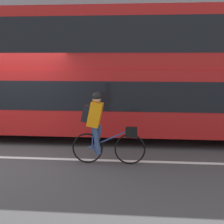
# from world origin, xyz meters

# --- Properties ---
(ground_plane) EXTENTS (80.00, 80.00, 0.00)m
(ground_plane) POSITION_xyz_m (0.00, 0.00, 0.00)
(ground_plane) COLOR #424244
(road_center_line) EXTENTS (50.00, 0.14, 0.01)m
(road_center_line) POSITION_xyz_m (0.00, -0.02, 0.00)
(road_center_line) COLOR silver
(road_center_line) RESTS_ON ground_plane
(sidewalk_curb) EXTENTS (60.00, 2.53, 0.12)m
(sidewalk_curb) POSITION_xyz_m (0.00, 5.36, 0.06)
(sidewalk_curb) COLOR gray
(sidewalk_curb) RESTS_ON ground_plane
(building_facade) EXTENTS (60.00, 0.30, 7.68)m
(building_facade) POSITION_xyz_m (0.00, 6.78, 3.84)
(building_facade) COLOR #9E9EA3
(building_facade) RESTS_ON ground_plane
(bus) EXTENTS (9.33, 2.48, 3.69)m
(bus) POSITION_xyz_m (2.41, 2.22, 2.04)
(bus) COLOR black
(bus) RESTS_ON ground_plane
(cyclist_on_bike) EXTENTS (1.66, 0.32, 1.64)m
(cyclist_on_bike) POSITION_xyz_m (2.30, -0.23, 0.88)
(cyclist_on_bike) COLOR black
(cyclist_on_bike) RESTS_ON ground_plane
(trash_bin) EXTENTS (0.55, 0.55, 0.81)m
(trash_bin) POSITION_xyz_m (0.95, 5.24, 0.52)
(trash_bin) COLOR #262628
(trash_bin) RESTS_ON sidewalk_curb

